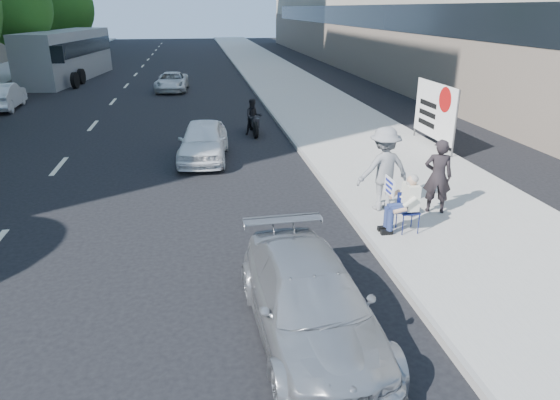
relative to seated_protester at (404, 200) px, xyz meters
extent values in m
plane|color=black|center=(-2.29, -1.17, -0.87)|extent=(160.00, 160.00, 0.00)
cube|color=#9C9A92|center=(1.71, 18.83, -0.80)|extent=(5.00, 120.00, 0.15)
cylinder|color=#382616|center=(-15.99, 28.83, 0.61)|extent=(0.30, 0.30, 2.97)
ellipsoid|color=#1C4412|center=(-15.99, 28.83, 4.02)|extent=(4.80, 4.80, 5.52)
cylinder|color=#382616|center=(-15.99, 42.83, 0.44)|extent=(0.30, 0.30, 2.62)
ellipsoid|color=#1C4412|center=(-15.99, 42.83, 3.91)|extent=(5.40, 5.40, 6.21)
cylinder|color=navy|center=(-0.07, -0.21, -0.50)|extent=(0.02, 0.02, 0.45)
cylinder|color=navy|center=(0.29, -0.21, -0.50)|extent=(0.02, 0.02, 0.45)
cylinder|color=navy|center=(-0.07, 0.15, -0.50)|extent=(0.02, 0.02, 0.45)
cylinder|color=navy|center=(0.29, 0.15, -0.50)|extent=(0.02, 0.02, 0.45)
cube|color=navy|center=(0.11, -0.03, -0.26)|extent=(0.40, 0.40, 0.03)
cube|color=navy|center=(0.11, 0.16, -0.07)|extent=(0.40, 0.02, 0.40)
cylinder|color=navy|center=(-0.11, -0.13, -0.17)|extent=(0.44, 0.17, 0.17)
cylinder|color=navy|center=(-0.33, -0.13, -0.40)|extent=(0.14, 0.14, 0.46)
cube|color=black|center=(-0.39, -0.13, -0.67)|extent=(0.26, 0.11, 0.10)
cylinder|color=navy|center=(-0.11, 0.07, -0.17)|extent=(0.44, 0.17, 0.17)
cylinder|color=navy|center=(-0.33, 0.07, -0.40)|extent=(0.14, 0.14, 0.46)
cube|color=black|center=(-0.39, 0.07, -0.67)|extent=(0.26, 0.11, 0.10)
cube|color=beige|center=(0.13, -0.03, 0.09)|extent=(0.26, 0.42, 0.56)
sphere|color=tan|center=(0.13, -0.03, 0.46)|extent=(0.23, 0.23, 0.23)
ellipsoid|color=gray|center=(0.15, -0.03, 0.49)|extent=(0.22, 0.24, 0.19)
ellipsoid|color=gray|center=(0.05, -0.03, 0.39)|extent=(0.10, 0.14, 0.13)
cylinder|color=beige|center=(0.01, -0.27, 0.06)|extent=(0.30, 0.10, 0.25)
cylinder|color=tan|center=(-0.19, -0.27, -0.12)|extent=(0.29, 0.09, 0.14)
cylinder|color=beige|center=(0.06, 0.23, 0.11)|extent=(0.26, 0.20, 0.32)
cylinder|color=tan|center=(-0.07, 0.37, 0.01)|extent=(0.30, 0.21, 0.18)
cube|color=white|center=(-0.14, 0.52, 0.14)|extent=(0.03, 0.55, 0.40)
imported|color=gray|center=(0.01, 1.33, 0.29)|extent=(1.40, 0.93, 2.03)
imported|color=black|center=(1.21, 0.93, 0.17)|extent=(0.76, 0.63, 1.79)
cylinder|color=#4C4C4C|center=(3.91, 5.28, 0.38)|extent=(0.06, 0.06, 2.20)
cylinder|color=#4C4C4C|center=(3.91, 8.28, 0.38)|extent=(0.06, 0.06, 2.20)
cube|color=white|center=(3.89, 6.78, 0.53)|extent=(0.04, 3.00, 1.90)
cylinder|color=#A50C0C|center=(3.87, 6.08, 1.03)|extent=(0.01, 0.84, 0.84)
cube|color=black|center=(3.87, 7.28, 0.68)|extent=(0.01, 1.30, 0.18)
cube|color=black|center=(3.87, 7.28, 0.33)|extent=(0.01, 1.30, 0.18)
cube|color=black|center=(3.87, 7.28, -0.02)|extent=(0.01, 1.30, 0.18)
imported|color=#9A9CA0|center=(-2.79, -3.17, -0.26)|extent=(1.90, 4.30, 1.23)
imported|color=white|center=(-4.16, 6.84, -0.23)|extent=(1.91, 3.90, 1.28)
imported|color=silver|center=(-13.84, 17.45, -0.22)|extent=(1.68, 4.07, 1.31)
imported|color=silver|center=(-5.72, 22.17, -0.32)|extent=(2.04, 4.05, 1.10)
cylinder|color=black|center=(-2.11, 9.49, -0.55)|extent=(0.17, 0.65, 0.64)
cylinder|color=black|center=(-2.11, 10.89, -0.55)|extent=(0.17, 0.65, 0.64)
cube|color=black|center=(-2.11, 10.19, -0.32)|extent=(0.35, 1.22, 0.35)
imported|color=black|center=(-2.11, 10.09, -0.16)|extent=(0.74, 0.60, 1.42)
cube|color=gray|center=(-13.03, 28.66, 0.78)|extent=(4.07, 12.23, 3.30)
cube|color=black|center=(-14.30, 28.66, 1.33)|extent=(1.58, 11.41, 1.00)
cube|color=black|center=(-11.76, 28.66, 1.33)|extent=(1.58, 11.41, 1.00)
cube|color=black|center=(-13.03, 22.64, 1.33)|extent=(2.39, 0.38, 1.00)
cylinder|color=black|center=(-14.28, 24.16, -0.37)|extent=(0.38, 1.02, 1.00)
cylinder|color=black|center=(-11.78, 24.16, -0.37)|extent=(0.38, 1.02, 1.00)
cylinder|color=black|center=(-14.28, 26.16, -0.37)|extent=(0.38, 1.02, 1.00)
cylinder|color=black|center=(-11.78, 26.16, -0.37)|extent=(0.38, 1.02, 1.00)
cylinder|color=black|center=(-14.28, 32.16, -0.37)|extent=(0.38, 1.02, 1.00)
cylinder|color=black|center=(-11.78, 32.16, -0.37)|extent=(0.38, 1.02, 1.00)
cylinder|color=black|center=(-14.28, 33.66, -0.37)|extent=(0.38, 1.02, 1.00)
cylinder|color=black|center=(-11.78, 33.66, -0.37)|extent=(0.38, 1.02, 1.00)
camera|label=1|loc=(-4.30, -9.47, 3.88)|focal=32.00mm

